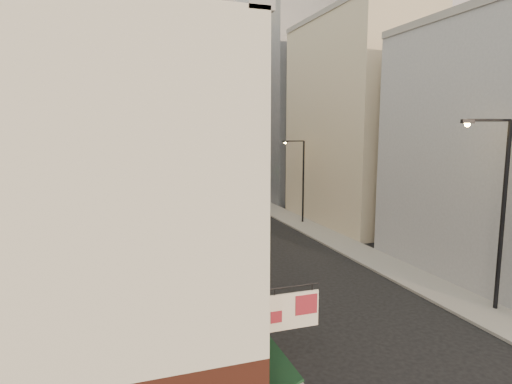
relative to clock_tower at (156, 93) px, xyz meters
The scene contains 17 objects.
sidewalk_left 41.32m from the clock_tower, 98.46° to the right, with size 3.00×140.00×0.15m, color gray.
sidewalk_right 41.64m from the clock_tower, 78.54° to the right, with size 3.00×140.00×0.15m, color gray.
near_building_left 84.40m from the clock_tower, 96.86° to the right, with size 8.30×23.04×12.30m.
left_bldg_beige 67.60m from the clock_tower, 99.46° to the right, with size 8.00×12.00×16.00m, color #BEAE8E.
left_bldg_grey 51.76m from the clock_tower, 102.41° to the right, with size 8.00×16.00×20.00m, color gray.
left_bldg_tan 35.05m from the clock_tower, 108.97° to the right, with size 8.00×18.00×17.00m, color #9A7A5B.
left_bldg_wingrid 17.23m from the clock_tower, 132.51° to the right, with size 8.00×20.00×24.00m, color gray.
right_bldg_grey 81.62m from the clock_tower, 80.77° to the right, with size 8.00×16.00×16.00m, color gray.
right_bldg_beige 63.81m from the clock_tower, 78.16° to the right, with size 8.00×16.00×20.00m, color #BEAE8E.
right_bldg_wingrid 44.21m from the clock_tower, 72.80° to the right, with size 8.00×20.00×26.00m, color gray.
highrise 24.93m from the clock_tower, 36.38° to the right, with size 21.00×23.00×51.20m.
clock_tower is the anchor object (origin of this frame).
white_tower 17.83m from the clock_tower, 51.84° to the right, with size 8.00×8.00×41.50m.
streetlamp_near 84.97m from the clock_tower, 84.44° to the right, with size 2.54×0.90×9.93m.
streetlamp_mid 62.81m from the clock_tower, 82.79° to the right, with size 2.09×0.93×8.37m.
traffic_light_left 51.50m from the clock_tower, 95.72° to the right, with size 0.55×0.44×5.00m.
traffic_light_right 53.62m from the clock_tower, 81.63° to the right, with size 0.76×0.76×5.00m.
Camera 1 is at (-11.38, -7.88, 9.39)m, focal length 30.00 mm.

